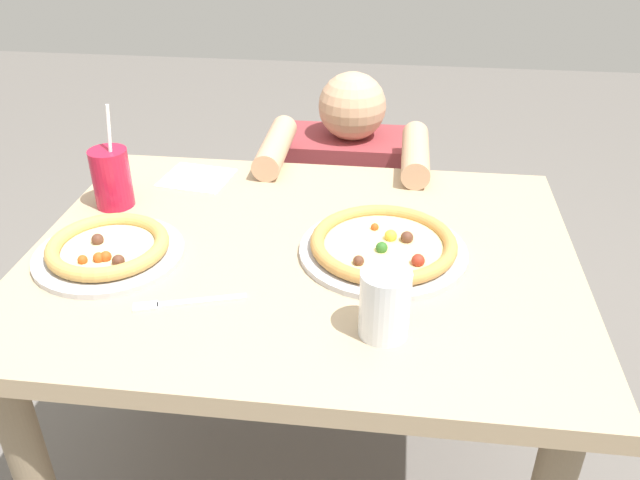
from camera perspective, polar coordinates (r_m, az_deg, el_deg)
dining_table at (r=1.41m, az=-1.52°, el=-5.18°), size 1.10×0.85×0.75m
pizza_near at (r=1.38m, az=-17.82°, el=-0.74°), size 0.30×0.30×0.04m
pizza_far at (r=1.33m, az=5.51°, el=-0.50°), size 0.34×0.34×0.04m
drink_cup_colored at (r=1.56m, az=-17.57°, el=5.15°), size 0.09×0.09×0.24m
water_cup_clear at (r=1.09m, az=5.61°, el=-5.45°), size 0.09×0.09×0.12m
paper_napkin at (r=1.67m, az=-10.61°, el=5.31°), size 0.18×0.17×0.00m
fork at (r=1.22m, az=-11.66°, el=-5.31°), size 0.20×0.08×0.00m
diner_seated at (r=2.08m, az=2.50°, el=0.59°), size 0.43×0.53×0.92m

